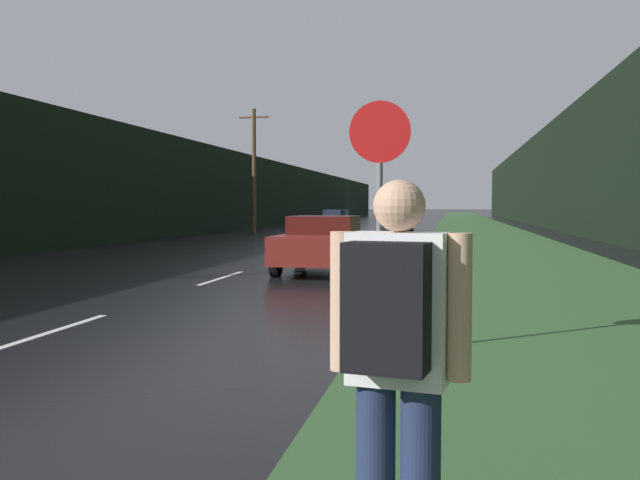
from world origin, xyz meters
The scene contains 14 objects.
grass_verge centered at (7.17, 40.00, 0.01)m, with size 6.00×240.00×0.02m, color #33562D.
lane_stripe_b centered at (0.00, 7.83, 0.00)m, with size 0.12×3.00×0.01m, color silver.
lane_stripe_c centered at (0.00, 14.83, 0.00)m, with size 0.12×3.00×0.01m, color silver.
lane_stripe_d centered at (0.00, 21.83, 0.00)m, with size 0.12×3.00×0.01m, color silver.
lane_stripe_e centered at (0.00, 28.83, 0.00)m, with size 0.12×3.00×0.01m, color silver.
treeline_far_side centered at (-10.17, 50.00, 2.71)m, with size 2.00×140.00×5.41m, color black.
treeline_near_side centered at (13.17, 50.00, 3.83)m, with size 2.00×140.00×7.66m, color black.
utility_pole_far centered at (-6.23, 38.55, 3.83)m, with size 1.80×0.24×7.40m.
stop_sign centered at (4.47, 7.37, 1.77)m, with size 0.69×0.07×2.87m.
hitchhiker_with_backpack centered at (5.03, 2.67, 1.04)m, with size 0.62×0.48×1.81m.
car_passing_near centered at (2.08, 16.63, 0.74)m, with size 1.99×4.21×1.43m.
car_passing_far centered at (2.08, 40.13, 0.68)m, with size 1.87×4.36×1.33m.
car_oncoming centered at (-2.08, 43.40, 0.71)m, with size 1.82×4.10×1.42m.
delivery_truck centered at (-2.08, 97.19, 1.83)m, with size 2.58×7.77×3.47m.
Camera 1 is at (5.26, -0.23, 1.70)m, focal length 38.00 mm.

